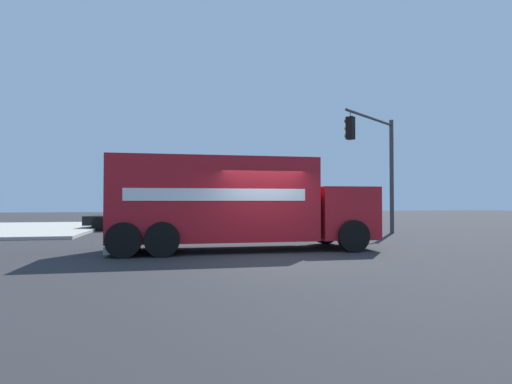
% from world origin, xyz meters
% --- Properties ---
extents(ground_plane, '(100.00, 100.00, 0.00)m').
position_xyz_m(ground_plane, '(0.00, 0.00, 0.00)').
color(ground_plane, '#2B2B2D').
extents(delivery_truck, '(2.80, 8.42, 2.95)m').
position_xyz_m(delivery_truck, '(1.99, 0.72, 1.54)').
color(delivery_truck, '#AD141E').
rests_on(delivery_truck, ground).
extents(traffic_light_primary, '(2.99, 3.75, 5.62)m').
position_xyz_m(traffic_light_primary, '(6.50, -6.66, 3.74)').
color(traffic_light_primary, '#38383D').
rests_on(traffic_light_primary, ground).
extents(pickup_black, '(2.45, 5.29, 1.38)m').
position_xyz_m(pickup_black, '(12.54, 4.94, 0.73)').
color(pickup_black, black).
rests_on(pickup_black, ground).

